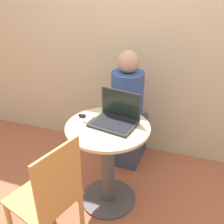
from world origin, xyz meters
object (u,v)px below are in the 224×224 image
Objects in this scene: laptop at (116,117)px; chair_empty at (50,199)px; person_seated at (128,118)px; cell_phone at (89,119)px.

chair_empty is at bearing -112.39° from laptop.
laptop is 0.31× the size of person_seated.
cell_phone is 0.09× the size of person_seated.
laptop is 0.41× the size of chair_empty.
laptop reaches higher than chair_empty.
laptop is at bearing 7.01° from cell_phone.
laptop is at bearing 67.61° from chair_empty.
chair_empty reaches higher than cell_phone.
person_seated is at bearing 94.70° from laptop.
laptop is at bearing -85.30° from person_seated.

